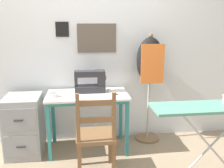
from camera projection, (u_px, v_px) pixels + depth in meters
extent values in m
plane|color=gray|center=(89.00, 160.00, 2.91)|extent=(14.00, 14.00, 0.00)
cube|color=silver|center=(86.00, 45.00, 3.20)|extent=(10.00, 0.05, 2.55)
cube|color=brown|center=(97.00, 38.00, 3.16)|extent=(0.49, 0.02, 0.36)
cube|color=black|center=(62.00, 29.00, 3.08)|extent=(0.16, 0.01, 0.18)
cube|color=silver|center=(87.00, 95.00, 3.00)|extent=(0.97, 0.55, 0.02)
cube|color=teal|center=(88.00, 103.00, 2.79)|extent=(0.89, 0.03, 0.04)
cube|color=teal|center=(49.00, 133.00, 2.81)|extent=(0.04, 0.04, 0.70)
cube|color=teal|center=(127.00, 129.00, 2.92)|extent=(0.04, 0.04, 0.70)
cube|color=teal|center=(53.00, 118.00, 3.26)|extent=(0.04, 0.04, 0.70)
cube|color=teal|center=(121.00, 115.00, 3.37)|extent=(0.04, 0.04, 0.70)
cube|color=#28282D|center=(90.00, 89.00, 3.08)|extent=(0.37, 0.18, 0.08)
cube|color=#28282D|center=(101.00, 78.00, 3.06)|extent=(0.09, 0.16, 0.19)
cube|color=#28282D|center=(88.00, 74.00, 3.03)|extent=(0.33, 0.14, 0.07)
cube|color=#28282D|center=(76.00, 81.00, 3.04)|extent=(0.04, 0.10, 0.12)
cylinder|color=#B22D2D|center=(105.00, 78.00, 3.07)|extent=(0.02, 0.06, 0.06)
cylinder|color=#99999E|center=(101.00, 70.00, 3.04)|extent=(0.01, 0.01, 0.02)
cylinder|color=silver|center=(53.00, 95.00, 2.88)|extent=(0.12, 0.12, 0.04)
cylinder|color=gray|center=(53.00, 93.00, 2.88)|extent=(0.10, 0.10, 0.01)
cube|color=silver|center=(122.00, 95.00, 2.96)|extent=(0.09, 0.01, 0.00)
cube|color=silver|center=(122.00, 95.00, 2.95)|extent=(0.08, 0.04, 0.00)
torus|color=black|center=(117.00, 95.00, 2.96)|extent=(0.03, 0.03, 0.01)
torus|color=black|center=(117.00, 95.00, 2.96)|extent=(0.03, 0.03, 0.01)
cylinder|color=silver|center=(109.00, 90.00, 3.09)|extent=(0.03, 0.03, 0.04)
cylinder|color=beige|center=(109.00, 89.00, 3.09)|extent=(0.04, 0.04, 0.00)
cylinder|color=beige|center=(109.00, 92.00, 3.09)|extent=(0.04, 0.04, 0.00)
cylinder|color=silver|center=(114.00, 92.00, 3.01)|extent=(0.03, 0.03, 0.04)
cylinder|color=beige|center=(114.00, 91.00, 3.00)|extent=(0.03, 0.03, 0.00)
cylinder|color=beige|center=(114.00, 93.00, 3.01)|extent=(0.03, 0.03, 0.00)
cube|color=brown|center=(95.00, 135.00, 2.57)|extent=(0.40, 0.38, 0.04)
cube|color=brown|center=(80.00, 148.00, 2.76)|extent=(0.04, 0.04, 0.40)
cube|color=brown|center=(110.00, 147.00, 2.80)|extent=(0.04, 0.04, 0.40)
cube|color=brown|center=(80.00, 164.00, 2.45)|extent=(0.04, 0.04, 0.40)
cube|color=brown|center=(114.00, 162.00, 2.49)|extent=(0.04, 0.04, 0.40)
cube|color=brown|center=(78.00, 118.00, 2.34)|extent=(0.04, 0.04, 0.48)
cube|color=brown|center=(114.00, 117.00, 2.38)|extent=(0.04, 0.04, 0.48)
cube|color=brown|center=(96.00, 103.00, 2.32)|extent=(0.34, 0.02, 0.06)
cube|color=brown|center=(96.00, 120.00, 2.36)|extent=(0.34, 0.02, 0.06)
cube|color=#93999E|center=(25.00, 125.00, 2.99)|extent=(0.41, 0.46, 0.72)
cube|color=gray|center=(19.00, 120.00, 2.72)|extent=(0.38, 0.01, 0.26)
cube|color=#333338|center=(18.00, 121.00, 2.71)|extent=(0.10, 0.01, 0.02)
cube|color=gray|center=(21.00, 147.00, 2.80)|extent=(0.38, 0.01, 0.26)
cube|color=#333338|center=(21.00, 147.00, 2.79)|extent=(0.10, 0.01, 0.02)
cylinder|color=#846647|center=(147.00, 138.00, 3.44)|extent=(0.32, 0.32, 0.03)
cylinder|color=#ADA89E|center=(148.00, 107.00, 3.33)|extent=(0.03, 0.03, 0.86)
ellipsoid|color=black|center=(150.00, 60.00, 3.18)|extent=(0.35, 0.25, 0.58)
sphere|color=brown|center=(151.00, 36.00, 3.11)|extent=(0.06, 0.06, 0.06)
cube|color=orange|center=(153.00, 64.00, 3.07)|extent=(0.29, 0.01, 0.49)
cube|color=#518E7A|center=(214.00, 107.00, 2.30)|extent=(1.16, 0.34, 0.02)
cylinder|color=#B7B7BC|center=(210.00, 147.00, 2.39)|extent=(0.71, 0.02, 0.80)
cylinder|color=#B7B7BC|center=(210.00, 147.00, 2.39)|extent=(0.71, 0.02, 0.80)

